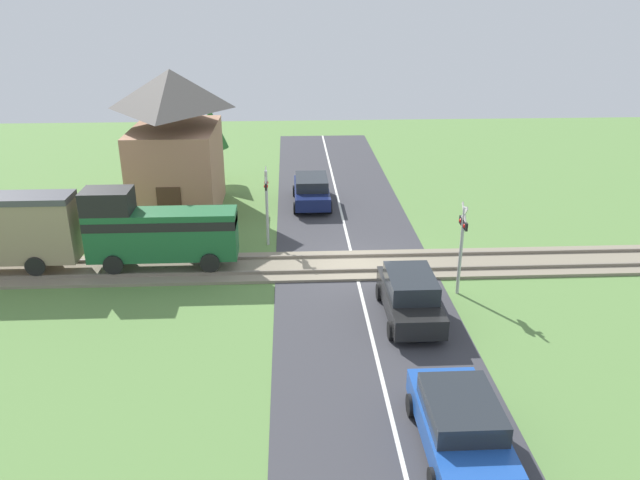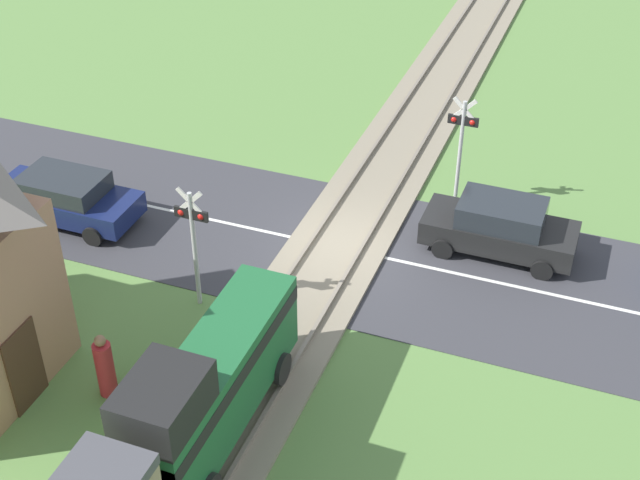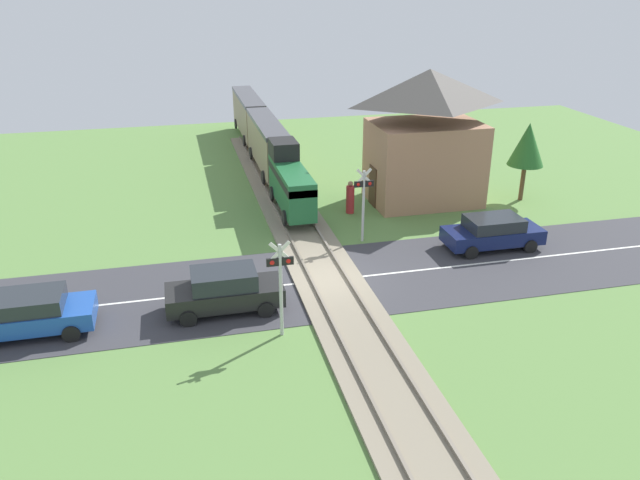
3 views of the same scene
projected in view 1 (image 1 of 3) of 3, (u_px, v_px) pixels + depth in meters
The scene contains 11 objects.
ground_plane at pixel (354, 267), 25.30m from camera, with size 60.00×60.00×0.00m, color #5B8442.
road_surface at pixel (354, 266), 25.30m from camera, with size 48.00×6.40×0.02m.
track_bed at pixel (354, 265), 25.28m from camera, with size 2.80×48.00×0.24m.
car_near_crossing at pixel (410, 296), 21.12m from camera, with size 4.21×1.86×1.62m.
car_far_side at pixel (312, 190), 32.30m from camera, with size 4.36×1.94×1.48m.
car_behind_queue at pixel (460, 423), 15.05m from camera, with size 4.19×2.01×1.47m.
crossing_signal_west_approach at pixel (462, 238), 22.29m from camera, with size 0.90×0.18×3.49m.
crossing_signal_east_approach at pixel (267, 197), 26.65m from camera, with size 0.90×0.18×3.49m.
station_building at pixel (176, 144), 30.38m from camera, with size 6.07×4.30×7.00m.
pedestrian_by_station at pixel (184, 226), 27.44m from camera, with size 0.42×0.42×1.71m.
tree_by_station at pixel (211, 128), 35.48m from camera, with size 1.89×1.89×4.23m.
Camera 1 is at (-22.93, 2.56, 10.54)m, focal length 35.00 mm.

